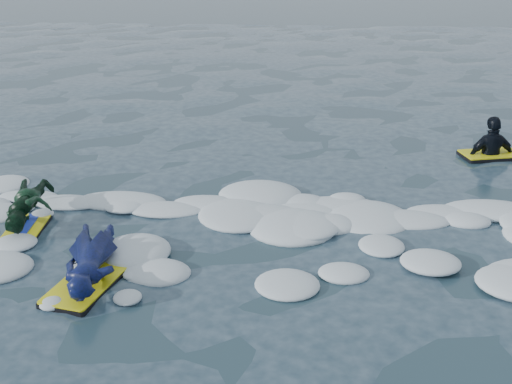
# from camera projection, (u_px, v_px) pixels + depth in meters

# --- Properties ---
(ground) EXTENTS (120.00, 120.00, 0.00)m
(ground) POSITION_uv_depth(u_px,v_px,m) (213.00, 259.00, 8.01)
(ground) COLOR #162636
(ground) RESTS_ON ground
(foam_band) EXTENTS (12.00, 3.10, 0.30)m
(foam_band) POSITION_uv_depth(u_px,v_px,m) (224.00, 224.00, 8.96)
(foam_band) COLOR silver
(foam_band) RESTS_ON ground
(prone_woman_unit) EXTENTS (0.89, 1.73, 0.43)m
(prone_woman_unit) POSITION_uv_depth(u_px,v_px,m) (90.00, 263.00, 7.47)
(prone_woman_unit) COLOR black
(prone_woman_unit) RESTS_ON ground
(prone_child_unit) EXTENTS (0.81, 1.39, 0.52)m
(prone_child_unit) POSITION_uv_depth(u_px,v_px,m) (29.00, 208.00, 8.82)
(prone_child_unit) COLOR black
(prone_child_unit) RESTS_ON ground
(waiting_rider_unit) EXTENTS (1.18, 0.84, 1.61)m
(waiting_rider_unit) POSITION_uv_depth(u_px,v_px,m) (490.00, 159.00, 11.61)
(waiting_rider_unit) COLOR black
(waiting_rider_unit) RESTS_ON ground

